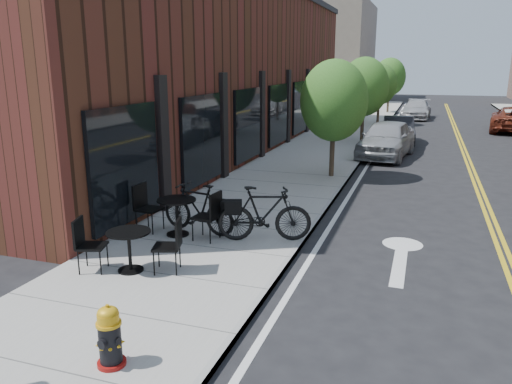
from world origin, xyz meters
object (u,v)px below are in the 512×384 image
(parked_car_c, at_px, (416,109))
(bistro_set_b, at_px, (129,245))
(parked_car_b, at_px, (398,130))
(bicycle_right, at_px, (264,214))
(bistro_set_c, at_px, (177,212))
(fire_hydrant, at_px, (110,337))
(bicycle_left, at_px, (198,208))
(parked_car_a, at_px, (387,139))

(parked_car_c, bearing_deg, bistro_set_b, -94.85)
(bistro_set_b, bearing_deg, parked_car_b, 61.30)
(bicycle_right, height_order, bistro_set_c, bicycle_right)
(bistro_set_c, height_order, parked_car_c, parked_car_c)
(bistro_set_c, bearing_deg, bicycle_right, 13.27)
(fire_hydrant, height_order, parked_car_c, parked_car_c)
(bicycle_left, bearing_deg, parked_car_c, -177.05)
(fire_hydrant, bearing_deg, bicycle_right, 95.10)
(bicycle_left, height_order, parked_car_c, parked_car_c)
(bistro_set_b, distance_m, parked_car_c, 30.25)
(fire_hydrant, height_order, bicycle_left, bicycle_left)
(bistro_set_c, height_order, parked_car_b, parked_car_b)
(bicycle_left, relative_size, bistro_set_b, 1.00)
(parked_car_a, bearing_deg, parked_car_b, 93.86)
(bicycle_right, height_order, parked_car_b, bicycle_right)
(parked_car_c, bearing_deg, bicycle_left, -95.01)
(bistro_set_c, xyz_separation_m, parked_car_c, (4.31, 27.92, 0.00))
(fire_hydrant, xyz_separation_m, parked_car_b, (2.26, 20.36, 0.14))
(bistro_set_c, distance_m, parked_car_b, 16.15)
(bistro_set_c, height_order, parked_car_a, parked_car_a)
(fire_hydrant, distance_m, bistro_set_c, 4.89)
(parked_car_a, bearing_deg, fire_hydrant, -89.49)
(parked_car_b, height_order, parked_car_c, parked_car_c)
(bicycle_right, xyz_separation_m, parked_car_c, (2.39, 27.65, -0.06))
(bicycle_right, height_order, parked_car_c, same)
(parked_car_a, bearing_deg, bicycle_right, -90.36)
(bicycle_right, relative_size, parked_car_a, 0.44)
(bistro_set_c, bearing_deg, bistro_set_b, -81.77)
(bicycle_left, height_order, bicycle_right, bicycle_right)
(bicycle_right, bearing_deg, fire_hydrant, 156.61)
(bicycle_left, relative_size, bicycle_right, 0.94)
(bistro_set_b, bearing_deg, bicycle_right, 34.87)
(bistro_set_c, bearing_deg, parked_car_b, 81.84)
(bicycle_right, distance_m, parked_car_a, 11.65)
(fire_hydrant, height_order, bistro_set_c, bistro_set_c)
(bistro_set_b, height_order, parked_car_c, parked_car_c)
(bistro_set_c, relative_size, parked_car_c, 0.44)
(parked_car_a, distance_m, parked_car_c, 16.13)
(parked_car_a, bearing_deg, bicycle_left, -97.81)
(bicycle_left, bearing_deg, bicycle_right, 99.60)
(fire_hydrant, bearing_deg, bistro_set_b, 127.92)
(parked_car_c, bearing_deg, parked_car_b, -89.46)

